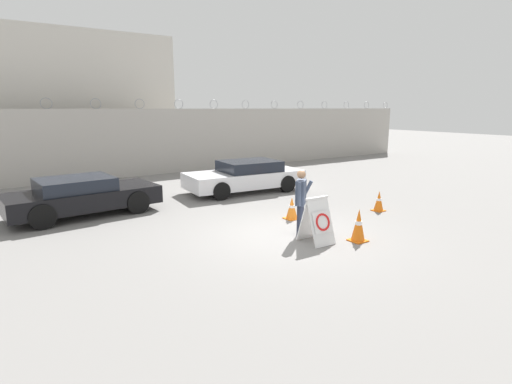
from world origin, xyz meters
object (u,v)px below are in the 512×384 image
at_px(traffic_cone_far, 379,201).
at_px(parked_car_rear_sedan, 245,176).
at_px(barricade_sign, 318,220).
at_px(security_guard, 301,200).
at_px(traffic_cone_near, 292,208).
at_px(traffic_cone_mid, 359,225).
at_px(parked_car_front_coupe, 82,196).

bearing_deg(traffic_cone_far, parked_car_rear_sedan, 111.10).
xyz_separation_m(barricade_sign, parked_car_rear_sedan, (1.80, 6.07, 0.05)).
bearing_deg(traffic_cone_far, security_guard, -172.12).
distance_m(traffic_cone_near, traffic_cone_mid, 2.47).
distance_m(traffic_cone_near, parked_car_front_coupe, 6.32).
bearing_deg(parked_car_front_coupe, traffic_cone_mid, -56.23).
bearing_deg(traffic_cone_near, security_guard, -120.79).
bearing_deg(traffic_cone_mid, parked_car_front_coupe, 128.69).
bearing_deg(traffic_cone_near, traffic_cone_far, -15.78).
xyz_separation_m(traffic_cone_near, traffic_cone_mid, (0.09, -2.46, 0.08)).
relative_size(barricade_sign, traffic_cone_mid, 1.40).
bearing_deg(security_guard, barricade_sign, -134.56).
height_order(barricade_sign, parked_car_front_coupe, parked_car_front_coupe).
bearing_deg(traffic_cone_mid, barricade_sign, 152.75).
height_order(security_guard, traffic_cone_near, security_guard).
relative_size(security_guard, traffic_cone_mid, 2.10).
bearing_deg(parked_car_front_coupe, traffic_cone_far, -35.75).
xyz_separation_m(barricade_sign, parked_car_front_coupe, (-4.17, 5.87, 0.05)).
relative_size(barricade_sign, parked_car_rear_sedan, 0.24).
bearing_deg(security_guard, traffic_cone_far, -33.29).
bearing_deg(traffic_cone_far, parked_car_front_coupe, 149.18).
xyz_separation_m(security_guard, traffic_cone_mid, (0.87, -1.15, -0.53)).
xyz_separation_m(security_guard, traffic_cone_near, (0.78, 1.31, -0.61)).
bearing_deg(parked_car_front_coupe, security_guard, -55.90).
bearing_deg(parked_car_front_coupe, barricade_sign, -59.56).
distance_m(security_guard, parked_car_rear_sedan, 5.68).
bearing_deg(traffic_cone_mid, security_guard, 127.16).
bearing_deg(parked_car_rear_sedan, traffic_cone_far, 115.54).
distance_m(parked_car_front_coupe, parked_car_rear_sedan, 5.97).
bearing_deg(barricade_sign, parked_car_front_coupe, 126.69).
height_order(barricade_sign, traffic_cone_mid, barricade_sign).
distance_m(traffic_cone_far, parked_car_rear_sedan, 5.24).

